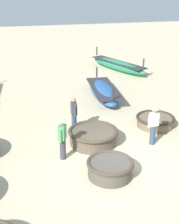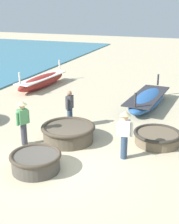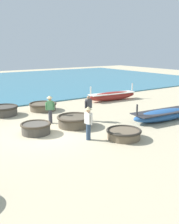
# 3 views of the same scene
# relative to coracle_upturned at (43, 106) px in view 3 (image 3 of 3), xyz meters

# --- Properties ---
(ground_plane) EXTENTS (80.00, 80.00, 0.00)m
(ground_plane) POSITION_rel_coracle_upturned_xyz_m (5.05, -2.11, -0.30)
(ground_plane) COLOR #C6B793
(sea) EXTENTS (28.00, 52.00, 0.10)m
(sea) POSITION_rel_coracle_upturned_xyz_m (-16.13, 1.89, -0.25)
(sea) COLOR teal
(sea) RESTS_ON ground
(coracle_upturned) EXTENTS (1.97, 1.97, 0.55)m
(coracle_upturned) POSITION_rel_coracle_upturned_xyz_m (0.00, 0.00, 0.00)
(coracle_upturned) COLOR brown
(coracle_upturned) RESTS_ON ground
(coracle_weathered) EXTENTS (1.75, 1.75, 0.48)m
(coracle_weathered) POSITION_rel_coracle_upturned_xyz_m (7.85, 0.71, -0.04)
(coracle_weathered) COLOR brown
(coracle_weathered) RESTS_ON ground
(coracle_front_right) EXTENTS (1.92, 1.92, 0.62)m
(coracle_front_right) POSITION_rel_coracle_upturned_xyz_m (-0.22, -2.76, 0.04)
(coracle_front_right) COLOR #4C473F
(coracle_front_right) RESTS_ON ground
(coracle_far_left) EXTENTS (1.60, 1.60, 0.57)m
(coracle_far_left) POSITION_rel_coracle_upturned_xyz_m (4.63, -2.54, 0.01)
(coracle_far_left) COLOR #4C473F
(coracle_far_left) RESTS_ON ground
(coracle_center) EXTENTS (2.03, 2.03, 0.62)m
(coracle_center) POSITION_rel_coracle_upturned_xyz_m (4.68, -0.19, 0.04)
(coracle_center) COLOR brown
(coracle_center) RESTS_ON ground
(long_boat_red_hull) EXTENTS (1.68, 4.59, 1.23)m
(long_boat_red_hull) POSITION_rel_coracle_upturned_xyz_m (6.70, 4.96, 0.05)
(long_boat_red_hull) COLOR #285693
(long_boat_red_hull) RESTS_ON ground
(long_boat_white_hull) EXTENTS (1.35, 4.71, 1.33)m
(long_boat_white_hull) POSITION_rel_coracle_upturned_xyz_m (-0.07, 6.50, 0.08)
(long_boat_white_hull) COLOR maroon
(long_boat_white_hull) RESTS_ON ground
(fisherman_standing_left) EXTENTS (0.36, 0.48, 1.67)m
(fisherman_standing_left) POSITION_rel_coracle_upturned_xyz_m (3.30, -1.04, 0.66)
(fisherman_standing_left) COLOR #383842
(fisherman_standing_left) RESTS_ON ground
(fisherman_crouching) EXTENTS (0.23, 0.53, 1.57)m
(fisherman_crouching) POSITION_rel_coracle_upturned_xyz_m (4.18, 1.11, 0.54)
(fisherman_crouching) COLOR #2D425B
(fisherman_crouching) RESTS_ON ground
(fisherman_with_hat) EXTENTS (0.52, 0.36, 1.67)m
(fisherman_with_hat) POSITION_rel_coracle_upturned_xyz_m (6.98, -0.82, 0.66)
(fisherman_with_hat) COLOR #2D425B
(fisherman_with_hat) RESTS_ON ground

